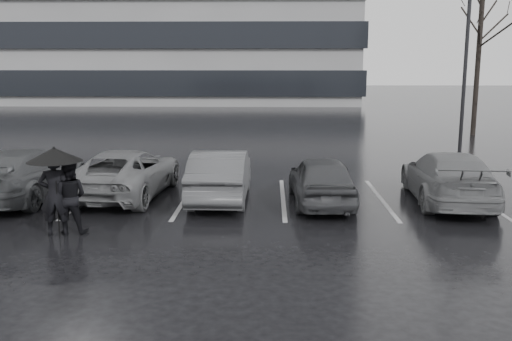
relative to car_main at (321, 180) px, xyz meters
The scene contains 12 objects.
ground 2.62m from the car_main, 130.33° to the right, with size 160.00×160.00×0.00m, color black.
car_main is the anchor object (origin of this frame).
car_west_a 2.84m from the car_main, behind, with size 1.51×4.34×1.43m, color #2C2C2E.
car_west_b 5.66m from the car_main, behind, with size 2.26×4.90×1.36m, color #4A4A4D.
car_west_c 8.35m from the car_main, behind, with size 2.03×5.00×1.45m, color black.
car_east 3.55m from the car_main, ahead, with size 1.99×4.89×1.42m, color #4A4A4D.
pedestrian_left 6.93m from the car_main, 154.07° to the right, with size 0.68×0.45×1.87m, color black.
pedestrian_right 6.62m from the car_main, 154.45° to the right, with size 0.82×0.64×1.68m, color black.
umbrella 6.99m from the car_main, 153.14° to the right, with size 1.20×1.20×2.04m.
lamp_post 9.51m from the car_main, 48.64° to the left, with size 0.44×0.44×8.07m.
stall_stripes 2.59m from the car_main, 166.77° to the left, with size 19.72×5.00×0.00m.
tree_north 18.10m from the car_main, 58.15° to the left, with size 0.26×0.26×8.50m, color black.
Camera 1 is at (0.23, -13.40, 3.87)m, focal length 40.00 mm.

